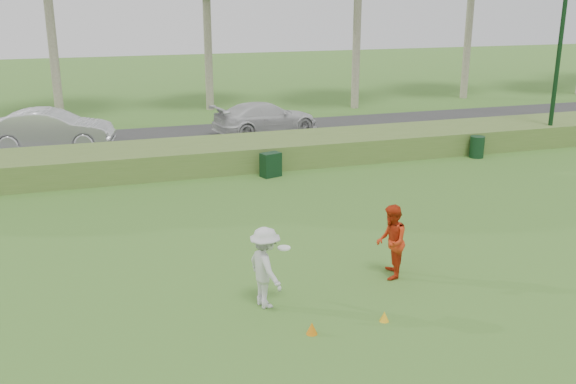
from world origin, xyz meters
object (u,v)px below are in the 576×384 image
object	(u,v)px
player_red	(391,242)
utility_cabinet	(271,165)
car_right	(266,118)
lamp_post	(564,11)
cone_yellow	(384,316)
cone_orange	(312,328)
car_mid	(51,129)
trash_bin	(477,147)
player_white	(265,267)

from	to	relation	value
player_red	utility_cabinet	world-z (taller)	player_red
utility_cabinet	car_right	world-z (taller)	car_right
lamp_post	player_red	bearing A→B (deg)	-141.36
cone_yellow	utility_cabinet	world-z (taller)	utility_cabinet
cone_yellow	utility_cabinet	bearing A→B (deg)	85.46
cone_orange	cone_yellow	size ratio (longest dim) A/B	1.14
cone_yellow	car_mid	distance (m)	18.78
utility_cabinet	trash_bin	bearing A→B (deg)	-16.88
cone_orange	utility_cabinet	world-z (taller)	utility_cabinet
car_right	player_white	bearing A→B (deg)	153.46
lamp_post	player_red	world-z (taller)	lamp_post
lamp_post	trash_bin	bearing A→B (deg)	-168.83
player_red	utility_cabinet	size ratio (longest dim) A/B	1.99
cone_yellow	car_right	xyz separation A→B (m)	(2.69, 17.87, 0.67)
player_red	car_mid	xyz separation A→B (m)	(-7.70, 15.67, 0.02)
lamp_post	car_mid	xyz separation A→B (m)	(-20.22, 5.67, -4.71)
player_white	car_mid	world-z (taller)	player_white
player_red	player_white	bearing A→B (deg)	-56.62
player_red	trash_bin	world-z (taller)	player_red
cone_orange	cone_yellow	xyz separation A→B (m)	(1.54, 0.03, -0.01)
lamp_post	player_white	size ratio (longest dim) A/B	4.75
car_mid	car_right	distance (m)	9.34
lamp_post	utility_cabinet	xyz separation A→B (m)	(-12.70, -0.99, -5.16)
player_white	utility_cabinet	world-z (taller)	player_white
cone_yellow	trash_bin	world-z (taller)	trash_bin
lamp_post	utility_cabinet	bearing A→B (deg)	-175.54
cone_orange	car_right	size ratio (longest dim) A/B	0.05
utility_cabinet	player_red	bearing A→B (deg)	-106.89
cone_yellow	car_mid	bearing A→B (deg)	110.75
trash_bin	utility_cabinet	bearing A→B (deg)	-178.80
trash_bin	car_mid	size ratio (longest dim) A/B	0.17
lamp_post	cone_orange	world-z (taller)	lamp_post
lamp_post	player_white	distance (m)	19.41
trash_bin	cone_orange	bearing A→B (deg)	-134.76
player_red	car_right	bearing A→B (deg)	-161.69
player_white	car_mid	size ratio (longest dim) A/B	0.34
cone_orange	player_white	bearing A→B (deg)	110.15
utility_cabinet	cone_yellow	bearing A→B (deg)	-112.62
player_red	cone_orange	bearing A→B (deg)	-29.57
cone_orange	trash_bin	bearing A→B (deg)	45.24
lamp_post	cone_yellow	size ratio (longest dim) A/B	38.85
utility_cabinet	trash_bin	world-z (taller)	utility_cabinet
cone_yellow	car_mid	world-z (taller)	car_mid
player_white	player_red	size ratio (longest dim) A/B	1.00
lamp_post	cone_orange	bearing A→B (deg)	-141.76
lamp_post	car_mid	bearing A→B (deg)	164.33
player_red	cone_yellow	world-z (taller)	player_red
player_red	lamp_post	bearing A→B (deg)	152.79
player_white	cone_orange	distance (m)	1.66
car_mid	trash_bin	bearing A→B (deg)	-100.86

